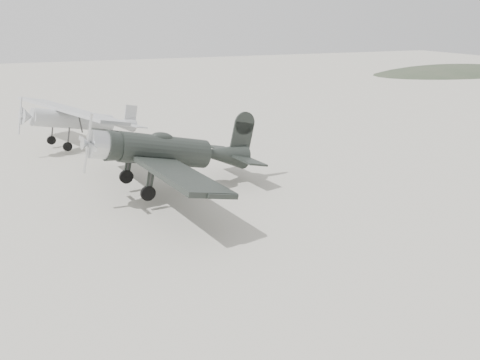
% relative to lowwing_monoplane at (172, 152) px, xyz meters
% --- Properties ---
extents(ground, '(160.00, 160.00, 0.00)m').
position_rel_lowwing_monoplane_xyz_m(ground, '(-0.05, -7.35, -1.97)').
color(ground, '#A19C8F').
rests_on(ground, ground).
extents(hill_northeast, '(32.00, 16.00, 5.20)m').
position_rel_lowwing_monoplane_xyz_m(hill_northeast, '(49.95, 32.65, -1.97)').
color(hill_northeast, '#323D2C').
rests_on(hill_northeast, ground).
extents(lowwing_monoplane, '(8.37, 11.61, 3.73)m').
position_rel_lowwing_monoplane_xyz_m(lowwing_monoplane, '(0.00, 0.00, 0.00)').
color(lowwing_monoplane, black).
rests_on(lowwing_monoplane, ground).
extents(highwing_monoplane, '(7.99, 10.56, 3.07)m').
position_rel_lowwing_monoplane_xyz_m(highwing_monoplane, '(-3.40, 10.09, -0.05)').
color(highwing_monoplane, '#A1A4A7').
rests_on(highwing_monoplane, ground).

